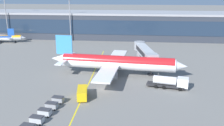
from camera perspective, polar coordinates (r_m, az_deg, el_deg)
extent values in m
plane|color=slate|center=(66.38, -2.13, -6.13)|extent=(700.00, 700.00, 0.00)
cube|color=yellow|center=(68.93, -5.62, -5.31)|extent=(2.35, 79.98, 0.01)
cube|color=#2D333D|center=(135.71, -0.24, 8.53)|extent=(165.36, 21.29, 12.69)
cube|color=#1E2D42|center=(125.10, -0.77, 8.12)|extent=(160.40, 0.16, 7.11)
cube|color=#99999E|center=(134.90, -0.24, 11.41)|extent=(168.67, 21.72, 1.00)
cylinder|color=white|center=(75.81, 1.24, 0.01)|extent=(34.75, 6.67, 3.99)
cylinder|color=red|center=(75.71, 1.24, 0.27)|extent=(34.05, 6.46, 3.83)
cone|color=white|center=(75.26, 15.41, -0.74)|extent=(4.27, 4.09, 3.79)
cone|color=white|center=(80.76, -12.10, 0.98)|extent=(5.03, 3.75, 3.39)
cube|color=#388CD1|center=(78.88, -10.89, 4.11)|extent=(5.19, 0.76, 5.98)
cube|color=white|center=(83.36, -9.43, 1.77)|extent=(2.49, 6.51, 0.24)
cube|color=white|center=(76.20, -11.42, 0.23)|extent=(2.49, 6.51, 0.24)
cube|color=white|center=(84.90, 1.24, 1.64)|extent=(5.92, 14.84, 0.40)
cube|color=white|center=(67.51, -1.29, -2.40)|extent=(5.92, 14.84, 0.40)
cylinder|color=#939399|center=(82.65, 1.63, 0.21)|extent=(3.23, 2.42, 2.19)
cylinder|color=#939399|center=(70.21, -0.05, -2.83)|extent=(3.23, 2.42, 2.19)
cylinder|color=black|center=(76.01, 10.52, -2.98)|extent=(1.03, 0.48, 1.00)
cylinder|color=slate|center=(75.69, 10.56, -2.28)|extent=(0.20, 0.20, 1.97)
cylinder|color=black|center=(78.89, -0.06, -1.95)|extent=(1.03, 0.48, 1.00)
cylinder|color=slate|center=(78.58, -0.06, -1.27)|extent=(0.20, 0.20, 1.97)
cylinder|color=black|center=(75.56, -0.55, -2.81)|extent=(1.03, 0.48, 1.00)
cylinder|color=slate|center=(75.23, -0.55, -2.10)|extent=(0.20, 0.20, 1.97)
cube|color=#B2B7BC|center=(84.90, 7.52, 2.61)|extent=(6.64, 18.04, 2.80)
cube|color=#232328|center=(84.92, 7.56, 2.62)|extent=(6.17, 15.28, 1.54)
cube|color=#9EA3A8|center=(76.57, 9.05, 0.98)|extent=(4.19, 3.88, 2.94)
cylinder|color=#4C4C51|center=(77.54, 8.94, -1.38)|extent=(0.70, 0.70, 3.86)
cube|color=#262628|center=(78.10, 8.88, -2.62)|extent=(2.14, 2.14, 0.30)
cylinder|color=gray|center=(93.34, 6.27, 3.95)|extent=(3.90, 3.90, 3.08)
cylinder|color=gray|center=(94.13, 6.20, 1.97)|extent=(1.80, 1.80, 3.86)
cube|color=#232326|center=(68.94, 12.12, -4.95)|extent=(10.30, 4.47, 0.50)
cube|color=silver|center=(68.30, 15.87, -4.31)|extent=(3.25, 3.01, 2.50)
cube|color=black|center=(68.12, 16.96, -4.01)|extent=(0.62, 2.28, 1.12)
cylinder|color=silver|center=(68.48, 11.96, -3.88)|extent=(6.32, 3.37, 2.20)
cylinder|color=black|center=(69.95, 15.35, -5.08)|extent=(1.05, 0.54, 1.00)
cylinder|color=black|center=(67.74, 15.25, -5.80)|extent=(1.05, 0.54, 1.00)
cylinder|color=black|center=(70.15, 11.97, -4.77)|extent=(1.05, 0.54, 1.00)
cylinder|color=black|center=(67.95, 11.76, -5.48)|extent=(1.05, 0.54, 1.00)
cylinder|color=black|center=(70.35, 10.27, -4.61)|extent=(1.05, 0.54, 1.00)
cylinder|color=black|center=(68.15, 10.00, -5.31)|extent=(1.05, 0.54, 1.00)
cube|color=yellow|center=(61.40, -6.82, -6.79)|extent=(3.31, 6.12, 2.20)
cube|color=black|center=(62.58, -6.78, -5.94)|extent=(2.40, 2.37, 0.66)
cylinder|color=black|center=(63.75, -7.65, -6.99)|extent=(0.35, 0.64, 0.60)
cylinder|color=black|center=(63.66, -5.78, -6.95)|extent=(0.35, 0.64, 0.60)
cylinder|color=black|center=(60.06, -7.85, -8.54)|extent=(0.35, 0.64, 0.60)
cylinder|color=black|center=(59.97, -5.85, -8.51)|extent=(0.35, 0.64, 0.60)
cube|color=#333338|center=(50.27, -18.70, -13.24)|extent=(2.83, 1.87, 0.10)
cube|color=#B2B7BC|center=(52.95, -16.78, -12.31)|extent=(2.78, 1.84, 1.10)
cube|color=#333338|center=(52.62, -16.84, -11.64)|extent=(2.83, 1.87, 0.10)
cylinder|color=black|center=(53.16, -18.13, -12.99)|extent=(0.37, 0.17, 0.36)
cylinder|color=black|center=(54.26, -17.30, -12.27)|extent=(0.37, 0.17, 0.36)
cylinder|color=black|center=(52.17, -16.13, -13.40)|extent=(0.37, 0.17, 0.36)
cylinder|color=black|center=(53.29, -15.33, -12.65)|extent=(0.37, 0.17, 0.36)
cube|color=#B2B7BC|center=(55.37, -15.11, -10.81)|extent=(2.78, 1.84, 1.10)
cube|color=#333338|center=(55.05, -15.16, -10.17)|extent=(2.83, 1.87, 0.10)
cylinder|color=black|center=(55.53, -16.40, -11.48)|extent=(0.37, 0.17, 0.36)
cylinder|color=black|center=(56.67, -15.64, -10.81)|extent=(0.37, 0.17, 0.36)
cylinder|color=black|center=(54.58, -14.46, -11.83)|extent=(0.37, 0.17, 0.36)
cylinder|color=black|center=(55.74, -13.74, -11.14)|extent=(0.37, 0.17, 0.36)
cube|color=gray|center=(57.86, -13.60, -9.44)|extent=(2.78, 1.84, 1.10)
cube|color=#333338|center=(57.56, -13.64, -8.81)|extent=(2.83, 1.87, 0.10)
cylinder|color=black|center=(57.98, -14.83, -10.09)|extent=(0.37, 0.17, 0.36)
cylinder|color=black|center=(59.15, -14.14, -9.47)|extent=(0.37, 0.17, 0.36)
cylinder|color=black|center=(57.07, -12.95, -10.39)|extent=(0.37, 0.17, 0.36)
cylinder|color=black|center=(58.26, -12.30, -9.76)|extent=(0.37, 0.17, 0.36)
cube|color=gray|center=(60.43, -12.22, -8.17)|extent=(2.78, 1.84, 1.10)
cube|color=#333338|center=(60.14, -12.26, -7.57)|extent=(2.83, 1.87, 0.10)
cylinder|color=black|center=(60.49, -13.39, -8.80)|extent=(0.37, 0.17, 0.36)
cylinder|color=black|center=(61.70, -12.77, -8.23)|extent=(0.37, 0.17, 0.36)
cylinder|color=black|center=(59.63, -11.59, -9.07)|extent=(0.37, 0.17, 0.36)
cylinder|color=black|center=(60.85, -10.99, -8.48)|extent=(0.37, 0.17, 0.36)
cone|color=white|center=(131.46, -21.39, 5.38)|extent=(3.09, 2.37, 2.03)
cube|color=#1E51B2|center=(131.51, -22.11, 6.53)|extent=(3.10, 0.61, 3.58)
cube|color=white|center=(129.94, -22.55, 5.19)|extent=(1.70, 3.94, 0.15)
cube|color=white|center=(134.31, -21.84, 5.61)|extent=(1.70, 3.94, 0.15)
cone|color=#B2B7BC|center=(130.43, -19.59, 5.45)|extent=(2.59, 2.49, 2.24)
cube|color=#B2B7BC|center=(141.01, -24.06, 5.68)|extent=(4.15, 10.22, 0.25)
cylinder|color=#939399|center=(139.29, -24.06, 5.21)|extent=(1.95, 1.49, 1.29)
cylinder|color=black|center=(132.21, -21.21, 4.52)|extent=(0.66, 0.32, 0.63)
cylinder|color=slate|center=(132.10, -21.23, 4.77)|extent=(0.13, 0.13, 1.19)
cylinder|color=gray|center=(139.20, -23.06, 10.18)|extent=(0.44, 0.44, 25.96)
cylinder|color=gray|center=(127.06, -9.54, 9.45)|extent=(0.44, 0.44, 20.21)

